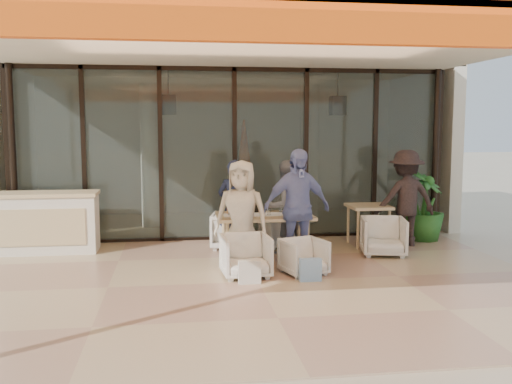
{
  "coord_description": "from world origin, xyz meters",
  "views": [
    {
      "loc": [
        -1.11,
        -7.5,
        2.15
      ],
      "look_at": [
        0.1,
        0.9,
        1.15
      ],
      "focal_mm": 40.0,
      "sensor_mm": 36.0,
      "label": 1
    }
  ],
  "objects_px": {
    "chair_far_left": "(232,229)",
    "potted_palm": "(425,206)",
    "diner_grey": "(285,207)",
    "dining_table": "(264,218)",
    "chair_near_right": "(304,255)",
    "side_chair": "(383,235)",
    "side_table": "(369,211)",
    "standing_woman": "(406,199)",
    "chair_far_right": "(280,230)",
    "chair_near_left": "(246,254)",
    "diner_cream": "(242,215)",
    "diner_periwinkle": "(297,208)",
    "diner_navy": "(235,208)",
    "host_counter": "(42,223)"
  },
  "relations": [
    {
      "from": "chair_far_left",
      "to": "potted_palm",
      "type": "height_order",
      "value": "potted_palm"
    },
    {
      "from": "diner_grey",
      "to": "dining_table",
      "type": "bearing_deg",
      "value": 26.38
    },
    {
      "from": "chair_near_right",
      "to": "side_chair",
      "type": "relative_size",
      "value": 0.82
    },
    {
      "from": "dining_table",
      "to": "chair_far_left",
      "type": "xyz_separation_m",
      "value": [
        -0.41,
        0.94,
        -0.33
      ]
    },
    {
      "from": "side_table",
      "to": "standing_woman",
      "type": "bearing_deg",
      "value": -8.51
    },
    {
      "from": "chair_far_right",
      "to": "side_table",
      "type": "height_order",
      "value": "side_table"
    },
    {
      "from": "chair_near_right",
      "to": "standing_woman",
      "type": "xyz_separation_m",
      "value": [
        2.21,
        1.66,
        0.57
      ]
    },
    {
      "from": "dining_table",
      "to": "chair_near_right",
      "type": "bearing_deg",
      "value": -65.87
    },
    {
      "from": "chair_near_right",
      "to": "standing_woman",
      "type": "relative_size",
      "value": 0.34
    },
    {
      "from": "chair_near_left",
      "to": "dining_table",
      "type": "bearing_deg",
      "value": 62.82
    },
    {
      "from": "chair_far_left",
      "to": "diner_cream",
      "type": "relative_size",
      "value": 0.43
    },
    {
      "from": "side_chair",
      "to": "diner_periwinkle",
      "type": "bearing_deg",
      "value": -149.61
    },
    {
      "from": "chair_near_left",
      "to": "side_chair",
      "type": "bearing_deg",
      "value": 18.67
    },
    {
      "from": "diner_navy",
      "to": "diner_grey",
      "type": "distance_m",
      "value": 0.84
    },
    {
      "from": "host_counter",
      "to": "diner_cream",
      "type": "relative_size",
      "value": 1.13
    },
    {
      "from": "chair_near_left",
      "to": "diner_navy",
      "type": "distance_m",
      "value": 1.47
    },
    {
      "from": "host_counter",
      "to": "chair_near_right",
      "type": "xyz_separation_m",
      "value": [
        4.02,
        -1.97,
        -0.24
      ]
    },
    {
      "from": "chair_far_right",
      "to": "potted_palm",
      "type": "height_order",
      "value": "potted_palm"
    },
    {
      "from": "chair_near_right",
      "to": "side_table",
      "type": "distance_m",
      "value": 2.38
    },
    {
      "from": "side_table",
      "to": "potted_palm",
      "type": "relative_size",
      "value": 0.57
    },
    {
      "from": "chair_near_left",
      "to": "side_table",
      "type": "relative_size",
      "value": 0.91
    },
    {
      "from": "host_counter",
      "to": "diner_periwinkle",
      "type": "xyz_separation_m",
      "value": [
        4.02,
        -1.47,
        0.37
      ]
    },
    {
      "from": "standing_woman",
      "to": "diner_cream",
      "type": "bearing_deg",
      "value": 17.51
    },
    {
      "from": "chair_far_right",
      "to": "chair_near_right",
      "type": "bearing_deg",
      "value": 76.47
    },
    {
      "from": "standing_woman",
      "to": "chair_far_right",
      "type": "bearing_deg",
      "value": -9.57
    },
    {
      "from": "dining_table",
      "to": "chair_near_left",
      "type": "height_order",
      "value": "dining_table"
    },
    {
      "from": "chair_near_left",
      "to": "diner_navy",
      "type": "xyz_separation_m",
      "value": [
        0.0,
        1.4,
        0.46
      ]
    },
    {
      "from": "host_counter",
      "to": "diner_cream",
      "type": "distance_m",
      "value": 3.52
    },
    {
      "from": "chair_far_left",
      "to": "standing_woman",
      "type": "height_order",
      "value": "standing_woman"
    },
    {
      "from": "diner_periwinkle",
      "to": "diner_navy",
      "type": "bearing_deg",
      "value": 121.84
    },
    {
      "from": "diner_navy",
      "to": "side_table",
      "type": "bearing_deg",
      "value": -150.85
    },
    {
      "from": "diner_grey",
      "to": "standing_woman",
      "type": "xyz_separation_m",
      "value": [
        2.21,
        0.26,
        0.07
      ]
    },
    {
      "from": "side_chair",
      "to": "diner_navy",
      "type": "bearing_deg",
      "value": -176.72
    },
    {
      "from": "side_chair",
      "to": "standing_woman",
      "type": "xyz_separation_m",
      "value": [
        0.64,
        0.65,
        0.5
      ]
    },
    {
      "from": "diner_grey",
      "to": "potted_palm",
      "type": "distance_m",
      "value": 2.84
    },
    {
      "from": "side_chair",
      "to": "potted_palm",
      "type": "bearing_deg",
      "value": 54.27
    },
    {
      "from": "chair_far_right",
      "to": "chair_near_left",
      "type": "xyz_separation_m",
      "value": [
        -0.84,
        -1.9,
        0.03
      ]
    },
    {
      "from": "host_counter",
      "to": "chair_far_left",
      "type": "distance_m",
      "value": 3.19
    },
    {
      "from": "chair_near_left",
      "to": "side_chair",
      "type": "relative_size",
      "value": 0.95
    },
    {
      "from": "chair_far_right",
      "to": "standing_woman",
      "type": "distance_m",
      "value": 2.29
    },
    {
      "from": "chair_near_left",
      "to": "chair_far_right",
      "type": "bearing_deg",
      "value": 62.25
    },
    {
      "from": "chair_near_left",
      "to": "side_chair",
      "type": "height_order",
      "value": "side_chair"
    },
    {
      "from": "chair_near_right",
      "to": "diner_navy",
      "type": "xyz_separation_m",
      "value": [
        -0.84,
        1.4,
        0.5
      ]
    },
    {
      "from": "host_counter",
      "to": "diner_grey",
      "type": "distance_m",
      "value": 4.07
    },
    {
      "from": "dining_table",
      "to": "chair_near_right",
      "type": "relative_size",
      "value": 2.57
    },
    {
      "from": "dining_table",
      "to": "diner_periwinkle",
      "type": "relative_size",
      "value": 0.83
    },
    {
      "from": "host_counter",
      "to": "chair_far_right",
      "type": "bearing_deg",
      "value": -1.04
    },
    {
      "from": "side_chair",
      "to": "side_table",
      "type": "bearing_deg",
      "value": 102.68
    },
    {
      "from": "chair_near_right",
      "to": "potted_palm",
      "type": "height_order",
      "value": "potted_palm"
    },
    {
      "from": "chair_near_right",
      "to": "side_table",
      "type": "xyz_separation_m",
      "value": [
        1.57,
        1.75,
        0.35
      ]
    }
  ]
}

